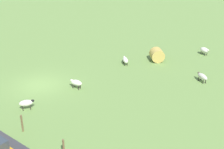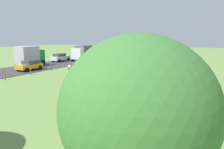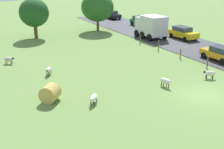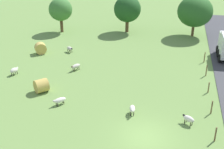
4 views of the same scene
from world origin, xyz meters
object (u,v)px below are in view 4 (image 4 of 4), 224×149
object	(u,v)px
sheep_3	(14,70)
tree_2	(195,11)
sheep_2	(70,49)
sheep_0	(60,100)
sheep_1	(76,66)
tree_1	(127,9)
sheep_5	(132,109)
hay_bale_1	(41,48)
hay_bale_0	(41,86)
sheep_6	(189,119)
tree_0	(60,10)

from	to	relation	value
sheep_3	tree_2	xyz separation A→B (m)	(19.27, 18.27, 3.20)
sheep_2	sheep_3	world-z (taller)	sheep_3
sheep_0	sheep_1	xyz separation A→B (m)	(-1.02, 7.49, 0.05)
tree_1	sheep_3	bearing A→B (deg)	-117.05
sheep_5	tree_2	bearing A→B (deg)	76.93
sheep_2	sheep_3	size ratio (longest dim) A/B	0.96
hay_bale_1	tree_1	distance (m)	15.08
hay_bale_0	tree_2	bearing A→B (deg)	55.30
sheep_2	hay_bale_1	distance (m)	3.70
sheep_6	tree_2	bearing A→B (deg)	88.28
sheep_0	hay_bale_1	xyz separation A→B (m)	(-7.10, 11.49, 0.26)
hay_bale_0	tree_1	world-z (taller)	tree_1
sheep_2	tree_1	size ratio (longest dim) A/B	0.20
sheep_0	tree_2	bearing A→B (deg)	62.52
sheep_6	hay_bale_1	xyz separation A→B (m)	(-18.44, 12.10, 0.20)
sheep_0	hay_bale_1	size ratio (longest dim) A/B	0.82
sheep_1	sheep_2	xyz separation A→B (m)	(-2.61, 5.26, -0.01)
tree_0	sheep_3	bearing A→B (deg)	-87.64
hay_bale_0	tree_0	world-z (taller)	tree_0
sheep_6	hay_bale_1	distance (m)	22.06
sheep_1	sheep_5	size ratio (longest dim) A/B	1.10
tree_0	hay_bale_1	bearing A→B (deg)	-85.34
tree_0	sheep_0	bearing A→B (deg)	-69.38
sheep_3	tree_0	world-z (taller)	tree_0
sheep_5	sheep_6	size ratio (longest dim) A/B	1.05
sheep_1	tree_1	world-z (taller)	tree_1
sheep_0	sheep_3	xyz separation A→B (m)	(-7.21, 4.91, 0.07)
sheep_3	tree_2	bearing A→B (deg)	43.48
tree_0	tree_1	distance (m)	10.19
sheep_2	tree_2	distance (m)	19.11
tree_1	tree_2	bearing A→B (deg)	0.45
sheep_1	sheep_3	distance (m)	6.71
sheep_2	tree_0	size ratio (longest dim) A/B	0.21
sheep_0	sheep_5	size ratio (longest dim) A/B	1.01
sheep_0	tree_2	size ratio (longest dim) A/B	0.20
sheep_6	tree_0	size ratio (longest dim) A/B	0.21
tree_2	sheep_1	bearing A→B (deg)	-129.80
sheep_0	sheep_2	world-z (taller)	sheep_2
sheep_0	hay_bale_0	bearing A→B (deg)	143.53
hay_bale_0	hay_bale_1	xyz separation A→B (m)	(-4.46, 9.53, 0.06)
hay_bale_0	sheep_6	bearing A→B (deg)	-10.38
sheep_0	sheep_3	size ratio (longest dim) A/B	1.02
sheep_0	tree_2	world-z (taller)	tree_2
sheep_1	tree_2	bearing A→B (deg)	50.20
sheep_3	sheep_5	world-z (taller)	sheep_3
sheep_6	tree_0	distance (m)	29.01
sheep_2	sheep_6	world-z (taller)	sheep_6
sheep_5	tree_1	xyz separation A→B (m)	(-4.57, 23.22, 3.06)
sheep_1	tree_0	size ratio (longest dim) A/B	0.24
sheep_0	sheep_6	xyz separation A→B (m)	(11.34, -0.61, 0.06)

